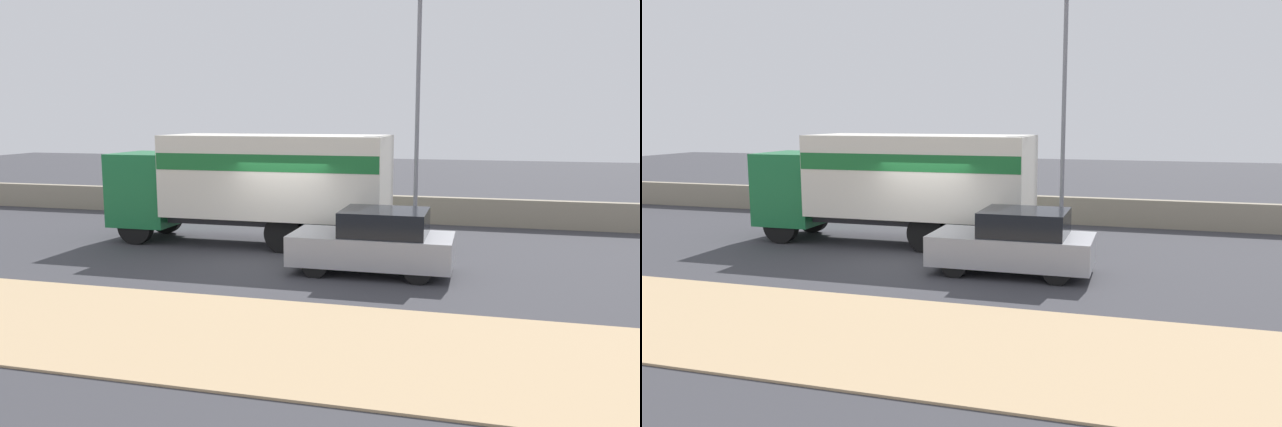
% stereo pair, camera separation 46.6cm
% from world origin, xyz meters
% --- Properties ---
extents(ground_plane, '(80.00, 80.00, 0.00)m').
position_xyz_m(ground_plane, '(0.00, 0.00, 0.00)').
color(ground_plane, '#38383D').
extents(dirt_shoulder_foreground, '(60.00, 4.24, 0.04)m').
position_xyz_m(dirt_shoulder_foreground, '(0.00, -5.61, 0.02)').
color(dirt_shoulder_foreground, tan).
rests_on(dirt_shoulder_foreground, ground_plane).
extents(stone_wall_backdrop, '(60.00, 0.35, 0.95)m').
position_xyz_m(stone_wall_backdrop, '(0.00, 6.75, 0.47)').
color(stone_wall_backdrop, gray).
rests_on(stone_wall_backdrop, ground_plane).
extents(street_lamp, '(0.56, 0.28, 7.68)m').
position_xyz_m(street_lamp, '(3.01, 5.73, 4.40)').
color(street_lamp, slate).
rests_on(street_lamp, ground_plane).
extents(box_truck, '(8.20, 2.45, 3.20)m').
position_xyz_m(box_truck, '(-1.21, 1.87, 1.92)').
color(box_truck, '#196B38').
rests_on(box_truck, ground_plane).
extents(car_hatchback, '(3.84, 1.77, 1.54)m').
position_xyz_m(car_hatchback, '(2.74, -0.65, 0.76)').
color(car_hatchback, '#9E9EA3').
rests_on(car_hatchback, ground_plane).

